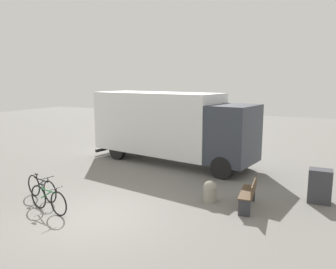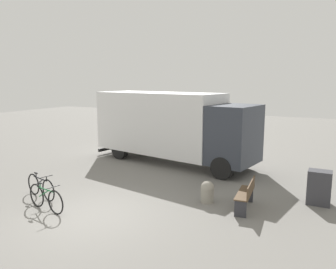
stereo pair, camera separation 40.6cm
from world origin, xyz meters
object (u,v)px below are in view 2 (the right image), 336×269
Objects in this scene: bollard_near_bench at (207,191)px; park_bench at (247,194)px; delivery_truck at (171,125)px; bicycle_near at (41,187)px; utility_box at (319,188)px; bicycle_middle at (46,198)px.

park_bench is at bearing 0.26° from bollard_near_bench.
delivery_truck is 5.70× the size of park_bench.
bicycle_near is (-1.66, -6.28, -1.42)m from delivery_truck.
bicycle_near is 1.53× the size of utility_box.
park_bench is 2.40m from utility_box.
park_bench is 0.86× the size of bicycle_middle.
bicycle_middle is 4.95m from bollard_near_bench.
delivery_truck is at bearing 88.90° from bicycle_near.
delivery_truck reaches higher than utility_box.
bicycle_middle is at bearing -145.05° from bollard_near_bench.
bicycle_middle is 2.39× the size of bollard_near_bench.
park_bench is 1.26m from bollard_near_bench.
bicycle_near is at bearing -156.35° from utility_box.
utility_box is (7.22, 4.29, 0.16)m from bicycle_middle.
bicycle_near and bicycle_middle have the same top height.
utility_box is (6.55, -2.69, -1.26)m from delivery_truck.
park_bench is at bearing 32.50° from bicycle_near.
utility_box is at bearing 37.36° from bicycle_near.
bicycle_middle is at bearing -85.55° from delivery_truck.
delivery_truck is 6.35m from park_bench.
delivery_truck is at bearing 157.70° from utility_box.
bicycle_near is 8.97m from utility_box.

